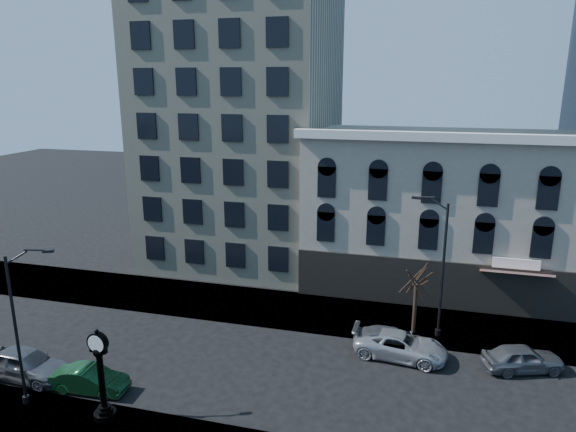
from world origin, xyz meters
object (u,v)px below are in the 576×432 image
(car_near_a, at_px, (25,364))
(car_near_b, at_px, (90,379))
(street_lamp_near, at_px, (23,287))
(street_clock, at_px, (101,378))

(car_near_a, bearing_deg, car_near_b, -89.34)
(street_lamp_near, distance_m, car_near_b, 6.16)
(street_lamp_near, relative_size, car_near_b, 2.04)
(street_clock, bearing_deg, street_lamp_near, 179.46)
(street_clock, bearing_deg, car_near_a, 165.17)
(street_clock, xyz_separation_m, car_near_b, (-2.13, 1.87, -1.55))
(street_clock, height_order, street_lamp_near, street_lamp_near)
(street_lamp_near, bearing_deg, street_clock, -28.45)
(street_lamp_near, bearing_deg, car_near_b, 16.40)
(car_near_b, bearing_deg, street_clock, -134.35)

